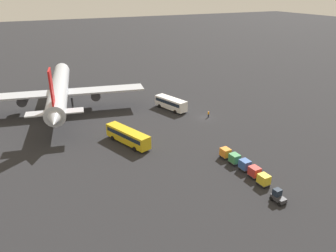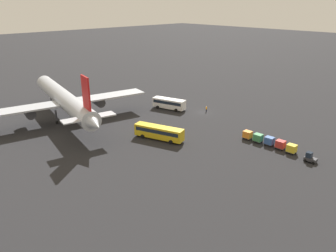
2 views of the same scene
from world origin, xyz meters
name	(u,v)px [view 1 (image 1 of 2)]	position (x,y,z in m)	size (l,w,h in m)	color
ground_plane	(205,117)	(0.00, 0.00, 0.00)	(600.00, 600.00, 0.00)	#232326
airplane	(59,90)	(21.98, 32.89, 5.97)	(52.04, 45.41, 15.89)	#B2B7C1
shuttle_bus_near	(171,103)	(9.40, 5.31, 1.95)	(10.67, 5.72, 3.25)	white
shuttle_bus_far	(128,135)	(-5.94, 23.29, 1.94)	(12.43, 6.54, 3.24)	gold
baggage_tug	(278,196)	(-36.17, 8.72, 0.94)	(2.46, 1.73, 2.10)	#333338
worker_person	(208,114)	(-0.25, -0.92, 0.87)	(0.38, 0.38, 1.74)	#1E1E2D
cargo_cart_yellow	(264,179)	(-31.60, 7.69, 1.19)	(2.07, 1.77, 2.06)	#38383D
cargo_cart_red	(254,172)	(-28.83, 7.43, 1.19)	(2.07, 1.77, 2.06)	#38383D
cargo_cart_blue	(245,165)	(-26.07, 7.41, 1.19)	(2.07, 1.77, 2.06)	#38383D
cargo_cart_green	(235,158)	(-23.30, 7.72, 1.19)	(2.07, 1.77, 2.06)	#38383D
cargo_cart_orange	(225,153)	(-20.53, 7.91, 1.19)	(2.07, 1.77, 2.06)	#38383D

